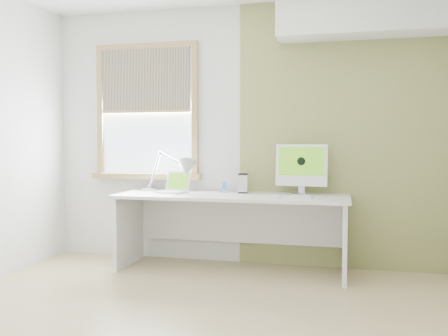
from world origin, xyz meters
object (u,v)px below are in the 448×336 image
(imac, at_px, (302,166))
(desk, at_px, (232,214))
(desk_lamp, at_px, (179,171))
(laptop, at_px, (174,187))
(external_drive, at_px, (243,183))

(imac, bearing_deg, desk, -169.82)
(desk, height_order, desk_lamp, desk_lamp)
(laptop, bearing_deg, external_drive, 10.78)
(desk, distance_m, imac, 0.80)
(desk, bearing_deg, desk_lamp, 177.43)
(external_drive, bearing_deg, laptop, -169.22)
(external_drive, bearing_deg, imac, -3.01)
(desk_lamp, bearing_deg, imac, 4.40)
(laptop, height_order, external_drive, laptop)
(desk_lamp, distance_m, imac, 1.19)
(external_drive, bearing_deg, desk, -117.05)
(desk, relative_size, laptop, 6.18)
(external_drive, relative_size, imac, 0.39)
(desk, xyz_separation_m, desk_lamp, (-0.54, 0.02, 0.41))
(desk, xyz_separation_m, external_drive, (0.07, 0.15, 0.29))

